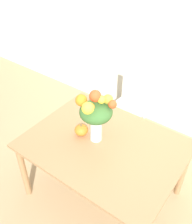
% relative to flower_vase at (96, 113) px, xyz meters
% --- Properties ---
extents(ground_plane, '(12.00, 12.00, 0.00)m').
position_rel_flower_vase_xyz_m(ground_plane, '(0.10, -0.00, -1.03)').
color(ground_plane, tan).
extents(wall_back, '(8.00, 0.06, 2.70)m').
position_rel_flower_vase_xyz_m(wall_back, '(0.10, 1.43, 0.32)').
color(wall_back, silver).
rests_on(wall_back, ground_plane).
extents(dining_table, '(1.38, 1.06, 0.73)m').
position_rel_flower_vase_xyz_m(dining_table, '(0.10, -0.00, -0.39)').
color(dining_table, '#9E754C').
rests_on(dining_table, ground_plane).
extents(flower_vase, '(0.33, 0.32, 0.53)m').
position_rel_flower_vase_xyz_m(flower_vase, '(0.00, 0.00, 0.00)').
color(flower_vase, silver).
rests_on(flower_vase, dining_table).
extents(pumpkin, '(0.13, 0.13, 0.11)m').
position_rel_flower_vase_xyz_m(pumpkin, '(-0.15, -0.03, -0.25)').
color(pumpkin, orange).
rests_on(pumpkin, dining_table).
extents(dining_chair_near_window, '(0.46, 0.46, 0.90)m').
position_rel_flower_vase_xyz_m(dining_chair_near_window, '(-0.16, 0.88, -0.55)').
color(dining_chair_near_window, silver).
rests_on(dining_chair_near_window, ground_plane).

